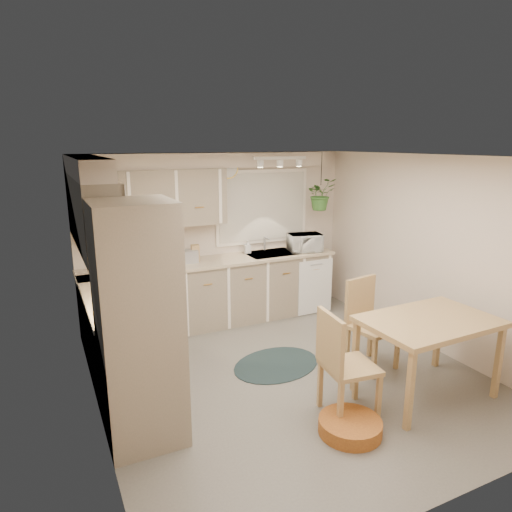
% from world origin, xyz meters
% --- Properties ---
extents(floor, '(4.20, 4.20, 0.00)m').
position_xyz_m(floor, '(0.00, 0.00, 0.00)').
color(floor, '#69655D').
rests_on(floor, ground).
extents(ceiling, '(4.20, 4.20, 0.00)m').
position_xyz_m(ceiling, '(0.00, 0.00, 2.40)').
color(ceiling, white).
rests_on(ceiling, wall_back).
extents(wall_back, '(4.00, 0.04, 2.40)m').
position_xyz_m(wall_back, '(0.00, 2.10, 1.20)').
color(wall_back, beige).
rests_on(wall_back, floor).
extents(wall_front, '(4.00, 0.04, 2.40)m').
position_xyz_m(wall_front, '(0.00, -2.10, 1.20)').
color(wall_front, beige).
rests_on(wall_front, floor).
extents(wall_left, '(0.04, 4.20, 2.40)m').
position_xyz_m(wall_left, '(-2.00, 0.00, 1.20)').
color(wall_left, beige).
rests_on(wall_left, floor).
extents(wall_right, '(0.04, 4.20, 2.40)m').
position_xyz_m(wall_right, '(2.00, 0.00, 1.20)').
color(wall_right, beige).
rests_on(wall_right, floor).
extents(base_cab_left, '(0.60, 1.85, 0.90)m').
position_xyz_m(base_cab_left, '(-1.70, 0.88, 0.45)').
color(base_cab_left, gray).
rests_on(base_cab_left, floor).
extents(base_cab_back, '(3.60, 0.60, 0.90)m').
position_xyz_m(base_cab_back, '(-0.20, 1.80, 0.45)').
color(base_cab_back, gray).
rests_on(base_cab_back, floor).
extents(counter_left, '(0.64, 1.89, 0.04)m').
position_xyz_m(counter_left, '(-1.69, 0.88, 0.92)').
color(counter_left, '#BFB38B').
rests_on(counter_left, base_cab_left).
extents(counter_back, '(3.64, 0.64, 0.04)m').
position_xyz_m(counter_back, '(-0.20, 1.79, 0.92)').
color(counter_back, '#BFB38B').
rests_on(counter_back, base_cab_back).
extents(oven_stack, '(0.65, 0.65, 2.10)m').
position_xyz_m(oven_stack, '(-1.68, -0.38, 1.05)').
color(oven_stack, gray).
rests_on(oven_stack, floor).
extents(wall_oven_face, '(0.02, 0.56, 0.58)m').
position_xyz_m(wall_oven_face, '(-1.35, -0.38, 1.05)').
color(wall_oven_face, white).
rests_on(wall_oven_face, oven_stack).
extents(upper_cab_left, '(0.35, 2.00, 0.75)m').
position_xyz_m(upper_cab_left, '(-1.82, 1.00, 1.83)').
color(upper_cab_left, gray).
rests_on(upper_cab_left, wall_left).
extents(upper_cab_back, '(2.00, 0.35, 0.75)m').
position_xyz_m(upper_cab_back, '(-1.00, 1.93, 1.83)').
color(upper_cab_back, gray).
rests_on(upper_cab_back, wall_back).
extents(soffit_left, '(0.30, 2.00, 0.20)m').
position_xyz_m(soffit_left, '(-1.85, 1.00, 2.30)').
color(soffit_left, beige).
rests_on(soffit_left, wall_left).
extents(soffit_back, '(3.60, 0.30, 0.20)m').
position_xyz_m(soffit_back, '(-0.20, 1.95, 2.30)').
color(soffit_back, beige).
rests_on(soffit_back, wall_back).
extents(cooktop, '(0.52, 0.58, 0.02)m').
position_xyz_m(cooktop, '(-1.68, 0.30, 0.94)').
color(cooktop, white).
rests_on(cooktop, counter_left).
extents(range_hood, '(0.40, 0.60, 0.14)m').
position_xyz_m(range_hood, '(-1.70, 0.30, 1.40)').
color(range_hood, white).
rests_on(range_hood, upper_cab_left).
extents(window_blinds, '(1.40, 0.02, 1.00)m').
position_xyz_m(window_blinds, '(0.70, 2.07, 1.60)').
color(window_blinds, silver).
rests_on(window_blinds, wall_back).
extents(window_frame, '(1.50, 0.02, 1.10)m').
position_xyz_m(window_frame, '(0.70, 2.08, 1.60)').
color(window_frame, white).
rests_on(window_frame, wall_back).
extents(sink, '(0.70, 0.48, 0.10)m').
position_xyz_m(sink, '(0.70, 1.80, 0.90)').
color(sink, '#AEB0B6').
rests_on(sink, counter_back).
extents(dishwasher_front, '(0.58, 0.02, 0.83)m').
position_xyz_m(dishwasher_front, '(1.30, 1.49, 0.42)').
color(dishwasher_front, white).
rests_on(dishwasher_front, base_cab_back).
extents(track_light_bar, '(0.80, 0.04, 0.04)m').
position_xyz_m(track_light_bar, '(0.70, 1.55, 2.33)').
color(track_light_bar, white).
rests_on(track_light_bar, ceiling).
extents(wall_clock, '(0.30, 0.03, 0.30)m').
position_xyz_m(wall_clock, '(0.15, 2.07, 2.18)').
color(wall_clock, gold).
rests_on(wall_clock, wall_back).
extents(dining_table, '(1.34, 0.91, 0.83)m').
position_xyz_m(dining_table, '(1.07, -0.92, 0.41)').
color(dining_table, tan).
rests_on(dining_table, floor).
extents(chair_left, '(0.54, 0.54, 1.04)m').
position_xyz_m(chair_left, '(0.15, -0.87, 0.52)').
color(chair_left, tan).
rests_on(chair_left, floor).
extents(chair_back, '(0.56, 0.56, 1.03)m').
position_xyz_m(chair_back, '(0.97, -0.22, 0.52)').
color(chair_back, tan).
rests_on(chair_back, floor).
extents(braided_rug, '(1.24, 1.03, 0.01)m').
position_xyz_m(braided_rug, '(-0.00, 0.29, 0.01)').
color(braided_rug, black).
rests_on(braided_rug, floor).
extents(pet_bed, '(0.74, 0.74, 0.13)m').
position_xyz_m(pet_bed, '(-0.02, -1.13, 0.07)').
color(pet_bed, '#A86221').
rests_on(pet_bed, floor).
extents(microwave, '(0.52, 0.35, 0.33)m').
position_xyz_m(microwave, '(1.22, 1.70, 1.10)').
color(microwave, white).
rests_on(microwave, counter_back).
extents(soap_bottle, '(0.11, 0.21, 0.09)m').
position_xyz_m(soap_bottle, '(0.39, 1.95, 0.99)').
color(soap_bottle, white).
rests_on(soap_bottle, counter_back).
extents(hanging_plant, '(0.43, 0.48, 0.37)m').
position_xyz_m(hanging_plant, '(1.48, 1.70, 1.74)').
color(hanging_plant, '#356829').
rests_on(hanging_plant, ceiling).
extents(coffee_maker, '(0.23, 0.27, 0.35)m').
position_xyz_m(coffee_maker, '(-1.00, 1.80, 1.11)').
color(coffee_maker, black).
rests_on(coffee_maker, counter_back).
extents(toaster, '(0.30, 0.18, 0.18)m').
position_xyz_m(toaster, '(-0.58, 1.82, 1.03)').
color(toaster, '#AEB0B6').
rests_on(toaster, counter_back).
extents(knife_block, '(0.12, 0.12, 0.23)m').
position_xyz_m(knife_block, '(-0.45, 1.85, 1.06)').
color(knife_block, tan).
rests_on(knife_block, counter_back).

